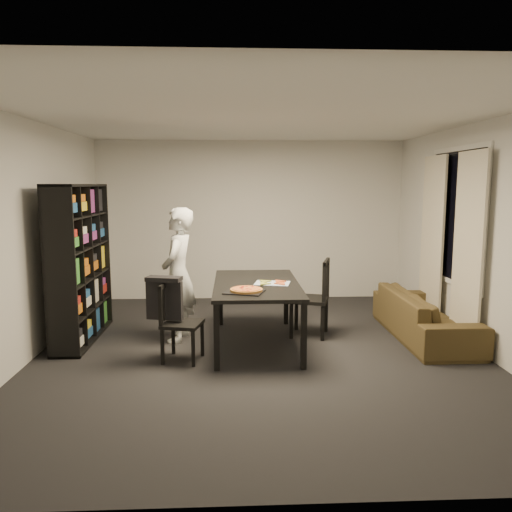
{
  "coord_description": "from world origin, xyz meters",
  "views": [
    {
      "loc": [
        -0.3,
        -5.47,
        1.9
      ],
      "look_at": [
        -0.03,
        0.4,
        1.05
      ],
      "focal_mm": 35.0,
      "sensor_mm": 36.0,
      "label": 1
    }
  ],
  "objects_px": {
    "pepperoni_pizza": "(246,290)",
    "person": "(178,275)",
    "dining_table": "(256,288)",
    "baking_tray": "(244,292)",
    "bookshelf": "(80,263)",
    "chair_right": "(317,293)",
    "sofa": "(425,315)",
    "chair_left": "(175,316)"
  },
  "relations": [
    {
      "from": "pepperoni_pizza",
      "to": "person",
      "type": "bearing_deg",
      "value": 138.77
    },
    {
      "from": "dining_table",
      "to": "person",
      "type": "xyz_separation_m",
      "value": [
        -0.94,
        0.2,
        0.13
      ]
    },
    {
      "from": "baking_tray",
      "to": "bookshelf",
      "type": "bearing_deg",
      "value": 157.36
    },
    {
      "from": "chair_right",
      "to": "sofa",
      "type": "xyz_separation_m",
      "value": [
        1.34,
        -0.14,
        -0.27
      ]
    },
    {
      "from": "bookshelf",
      "to": "chair_right",
      "type": "height_order",
      "value": "bookshelf"
    },
    {
      "from": "chair_left",
      "to": "chair_right",
      "type": "relative_size",
      "value": 0.87
    },
    {
      "from": "chair_left",
      "to": "chair_right",
      "type": "xyz_separation_m",
      "value": [
        1.67,
        0.8,
        0.07
      ]
    },
    {
      "from": "person",
      "to": "pepperoni_pizza",
      "type": "relative_size",
      "value": 4.64
    },
    {
      "from": "person",
      "to": "baking_tray",
      "type": "distance_m",
      "value": 1.06
    },
    {
      "from": "person",
      "to": "bookshelf",
      "type": "bearing_deg",
      "value": -85.42
    },
    {
      "from": "person",
      "to": "pepperoni_pizza",
      "type": "bearing_deg",
      "value": 58.33
    },
    {
      "from": "chair_left",
      "to": "pepperoni_pizza",
      "type": "distance_m",
      "value": 0.82
    },
    {
      "from": "baking_tray",
      "to": "pepperoni_pizza",
      "type": "relative_size",
      "value": 1.14
    },
    {
      "from": "baking_tray",
      "to": "sofa",
      "type": "xyz_separation_m",
      "value": [
        2.26,
        0.67,
        -0.47
      ]
    },
    {
      "from": "chair_left",
      "to": "person",
      "type": "xyz_separation_m",
      "value": [
        -0.03,
        0.7,
        0.33
      ]
    },
    {
      "from": "baking_tray",
      "to": "chair_right",
      "type": "bearing_deg",
      "value": 41.24
    },
    {
      "from": "bookshelf",
      "to": "chair_right",
      "type": "relative_size",
      "value": 1.95
    },
    {
      "from": "person",
      "to": "baking_tray",
      "type": "relative_size",
      "value": 4.06
    },
    {
      "from": "person",
      "to": "baking_tray",
      "type": "height_order",
      "value": "person"
    },
    {
      "from": "person",
      "to": "pepperoni_pizza",
      "type": "xyz_separation_m",
      "value": [
        0.8,
        -0.7,
        -0.04
      ]
    },
    {
      "from": "pepperoni_pizza",
      "to": "baking_tray",
      "type": "bearing_deg",
      "value": -147.59
    },
    {
      "from": "bookshelf",
      "to": "chair_right",
      "type": "distance_m",
      "value": 2.93
    },
    {
      "from": "chair_left",
      "to": "chair_right",
      "type": "bearing_deg",
      "value": -51.62
    },
    {
      "from": "pepperoni_pizza",
      "to": "chair_left",
      "type": "bearing_deg",
      "value": 179.96
    },
    {
      "from": "dining_table",
      "to": "baking_tray",
      "type": "bearing_deg",
      "value": -106.78
    },
    {
      "from": "chair_right",
      "to": "pepperoni_pizza",
      "type": "height_order",
      "value": "chair_right"
    },
    {
      "from": "bookshelf",
      "to": "person",
      "type": "distance_m",
      "value": 1.21
    },
    {
      "from": "dining_table",
      "to": "chair_left",
      "type": "relative_size",
      "value": 2.1
    },
    {
      "from": "dining_table",
      "to": "sofa",
      "type": "bearing_deg",
      "value": 4.23
    },
    {
      "from": "chair_right",
      "to": "pepperoni_pizza",
      "type": "distance_m",
      "value": 1.23
    },
    {
      "from": "dining_table",
      "to": "chair_left",
      "type": "height_order",
      "value": "chair_left"
    },
    {
      "from": "chair_left",
      "to": "bookshelf",
      "type": "bearing_deg",
      "value": 69.55
    },
    {
      "from": "baking_tray",
      "to": "chair_left",
      "type": "bearing_deg",
      "value": 178.8
    },
    {
      "from": "bookshelf",
      "to": "sofa",
      "type": "relative_size",
      "value": 0.98
    },
    {
      "from": "chair_left",
      "to": "pepperoni_pizza",
      "type": "height_order",
      "value": "chair_left"
    },
    {
      "from": "person",
      "to": "sofa",
      "type": "bearing_deg",
      "value": 98.72
    },
    {
      "from": "chair_left",
      "to": "pepperoni_pizza",
      "type": "relative_size",
      "value": 2.43
    },
    {
      "from": "dining_table",
      "to": "sofa",
      "type": "distance_m",
      "value": 2.15
    },
    {
      "from": "bookshelf",
      "to": "person",
      "type": "bearing_deg",
      "value": -4.97
    },
    {
      "from": "bookshelf",
      "to": "sofa",
      "type": "height_order",
      "value": "bookshelf"
    },
    {
      "from": "dining_table",
      "to": "pepperoni_pizza",
      "type": "relative_size",
      "value": 5.1
    },
    {
      "from": "bookshelf",
      "to": "dining_table",
      "type": "xyz_separation_m",
      "value": [
        2.13,
        -0.3,
        -0.27
      ]
    }
  ]
}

